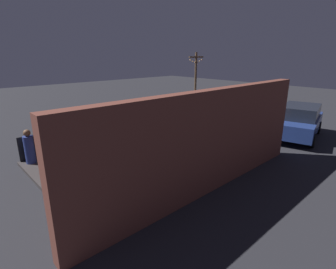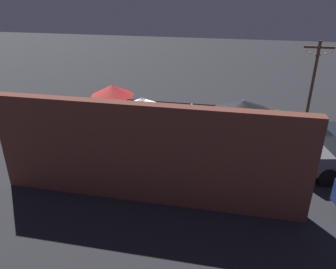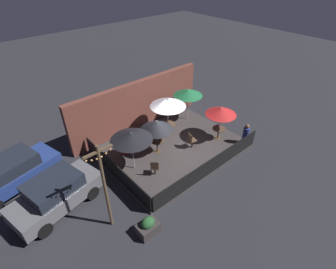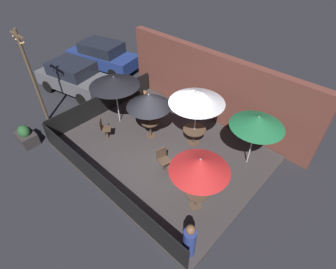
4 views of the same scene
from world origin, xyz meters
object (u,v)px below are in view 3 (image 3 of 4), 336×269
(patio_chair_1, at_px, (192,140))
(patron_0, at_px, (124,146))
(parked_car_1, at_px, (12,173))
(patio_umbrella_1, at_px, (157,125))
(dining_table_1, at_px, (157,143))
(dining_table_2, at_px, (219,130))
(patio_chair_0, at_px, (155,167))
(patio_umbrella_2, at_px, (221,111))
(patio_umbrella_3, at_px, (188,93))
(parked_car_0, at_px, (56,193))
(light_post, at_px, (104,185))
(dining_table_0, at_px, (168,126))
(patio_umbrella_4, at_px, (131,136))
(patio_umbrella_0, at_px, (168,102))
(planter_box, at_px, (148,227))
(patron_1, at_px, (246,135))

(patio_chair_1, distance_m, patron_0, 3.75)
(parked_car_1, bearing_deg, patio_chair_1, -36.37)
(patio_umbrella_1, distance_m, dining_table_1, 1.17)
(dining_table_2, height_order, patio_chair_0, patio_chair_0)
(patio_umbrella_2, xyz_separation_m, patio_chair_1, (-1.83, 0.42, -1.37))
(patio_umbrella_3, height_order, parked_car_0, patio_umbrella_3)
(patio_chair_1, bearing_deg, light_post, -154.46)
(patio_umbrella_1, height_order, dining_table_0, patio_umbrella_1)
(patron_0, relative_size, parked_car_1, 0.25)
(patio_chair_0, xyz_separation_m, patron_0, (-0.18, 2.44, -0.02))
(patio_umbrella_1, bearing_deg, patio_chair_1, -30.33)
(patron_0, bearing_deg, patio_umbrella_4, 153.14)
(patio_chair_0, relative_size, parked_car_1, 0.21)
(patio_umbrella_1, xyz_separation_m, patio_umbrella_2, (3.52, -1.41, 0.13))
(patio_umbrella_3, distance_m, dining_table_0, 2.60)
(patio_umbrella_0, distance_m, dining_table_1, 2.42)
(patio_umbrella_3, bearing_deg, parked_car_1, 173.79)
(patio_umbrella_2, xyz_separation_m, patio_umbrella_4, (-5.28, 1.17, 0.12))
(dining_table_0, height_order, planter_box, planter_box)
(patio_umbrella_4, xyz_separation_m, dining_table_2, (5.28, -1.17, -1.44))
(patron_1, distance_m, light_post, 8.87)
(planter_box, bearing_deg, parked_car_1, 117.26)
(patron_0, height_order, planter_box, patron_0)
(patio_umbrella_1, distance_m, planter_box, 5.29)
(dining_table_0, height_order, patio_chair_0, patio_chair_0)
(patio_chair_1, bearing_deg, dining_table_2, 0.00)
(patio_umbrella_1, relative_size, dining_table_1, 2.63)
(patron_1, distance_m, parked_car_0, 10.32)
(dining_table_0, height_order, parked_car_0, parked_car_0)
(patio_umbrella_0, xyz_separation_m, dining_table_0, (0.00, 0.00, -1.63))
(patio_umbrella_0, xyz_separation_m, patio_umbrella_4, (-3.34, -1.14, -0.19))
(dining_table_2, xyz_separation_m, light_post, (-7.91, -0.95, 1.61))
(parked_car_0, height_order, parked_car_1, same)
(patio_umbrella_3, relative_size, parked_car_1, 0.47)
(patio_umbrella_2, bearing_deg, patio_umbrella_4, 167.49)
(patio_umbrella_1, relative_size, dining_table_2, 2.67)
(parked_car_1, bearing_deg, patio_umbrella_2, -34.65)
(patio_umbrella_2, height_order, patio_chair_0, patio_umbrella_2)
(patio_umbrella_2, relative_size, patio_umbrella_4, 0.96)
(dining_table_0, bearing_deg, patio_umbrella_1, -150.25)
(patio_umbrella_0, relative_size, patio_umbrella_3, 1.15)
(dining_table_1, relative_size, parked_car_1, 0.17)
(light_post, bearing_deg, patio_umbrella_4, 38.81)
(dining_table_0, xyz_separation_m, patron_0, (-3.03, 0.17, -0.07))
(dining_table_1, distance_m, parked_car_0, 5.64)
(patio_chair_0, bearing_deg, patron_0, 47.27)
(patron_1, bearing_deg, patron_0, -149.37)
(dining_table_1, xyz_separation_m, dining_table_2, (3.52, -1.41, -0.03))
(patio_umbrella_1, relative_size, parked_car_1, 0.45)
(patio_umbrella_2, relative_size, dining_table_1, 2.74)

